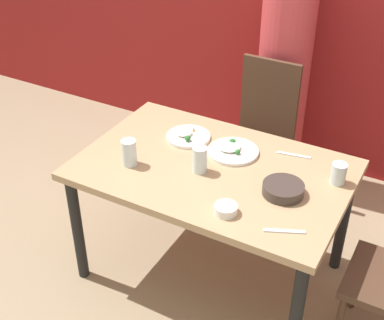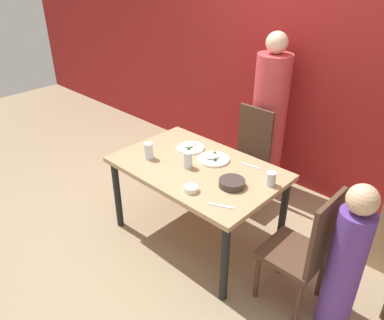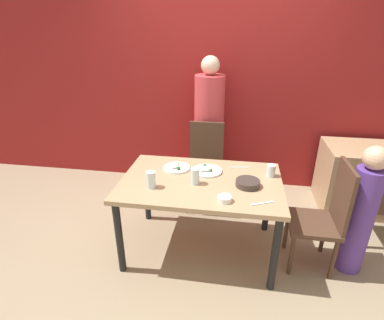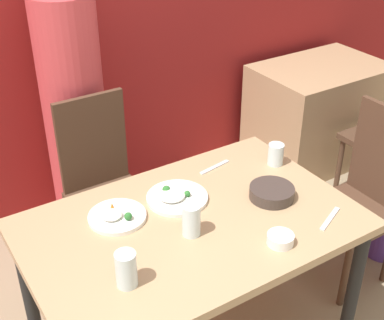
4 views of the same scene
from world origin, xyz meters
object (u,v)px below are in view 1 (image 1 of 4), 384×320
at_px(person_adult, 283,77).
at_px(glass_water_tall, 200,160).
at_px(bowl_curry, 283,189).
at_px(chair_adult_spot, 261,133).
at_px(plate_rice_adult, 188,136).

bearing_deg(person_adult, glass_water_tall, -89.41).
bearing_deg(person_adult, bowl_curry, -69.13).
bearing_deg(bowl_curry, person_adult, 110.87).
relative_size(chair_adult_spot, person_adult, 0.59).
bearing_deg(chair_adult_spot, glass_water_tall, -89.18).
bearing_deg(plate_rice_adult, bowl_curry, -19.30).
bearing_deg(bowl_curry, glass_water_tall, -176.73).
height_order(person_adult, glass_water_tall, person_adult).
height_order(chair_adult_spot, person_adult, person_adult).
height_order(bowl_curry, glass_water_tall, glass_water_tall).
relative_size(plate_rice_adult, glass_water_tall, 1.77).
xyz_separation_m(plate_rice_adult, glass_water_tall, (0.21, -0.25, 0.06)).
bearing_deg(glass_water_tall, plate_rice_adult, 129.88).
bearing_deg(plate_rice_adult, chair_adult_spot, 72.15).
distance_m(bowl_curry, plate_rice_adult, 0.68).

